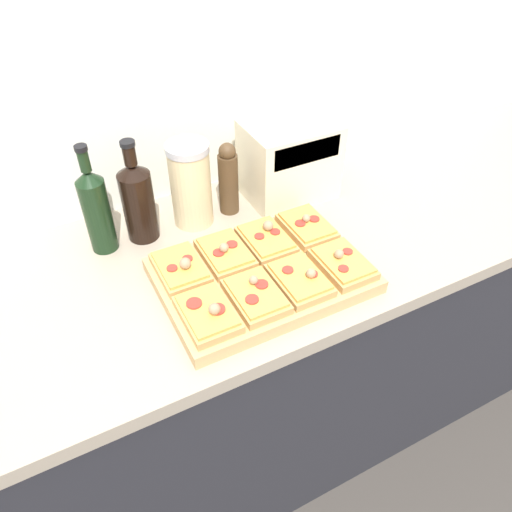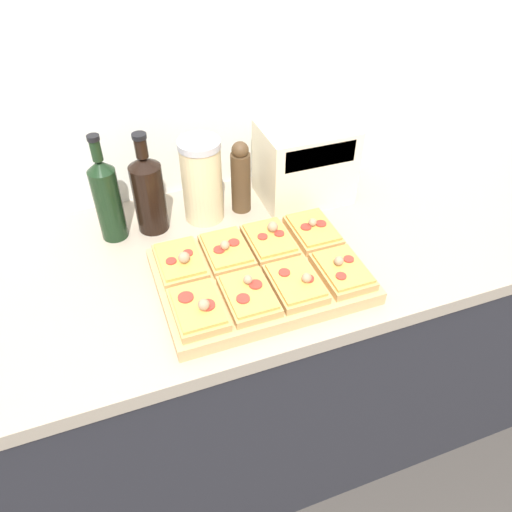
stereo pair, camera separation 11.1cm
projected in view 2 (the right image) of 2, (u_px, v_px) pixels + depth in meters
ground_plane at (295, 512)px, 1.64m from camera, size 12.00×12.00×0.00m
wall_back at (217, 58)px, 1.30m from camera, size 6.00×0.06×2.50m
kitchen_counter at (262, 354)px, 1.57m from camera, size 2.63×0.67×0.89m
cutting_board at (260, 276)px, 1.17m from camera, size 0.48×0.34×0.03m
pizza_slice_back_left at (180, 261)px, 1.16m from camera, size 0.10×0.15×0.05m
pizza_slice_back_midleft at (226, 251)px, 1.19m from camera, size 0.10×0.15×0.05m
pizza_slice_back_midright at (271, 240)px, 1.23m from camera, size 0.10×0.15×0.05m
pizza_slice_back_right at (313, 230)px, 1.25m from camera, size 0.10×0.15×0.05m
pizza_slice_front_left at (198, 308)px, 1.05m from camera, size 0.10×0.15×0.05m
pizza_slice_front_midleft at (249, 295)px, 1.08m from camera, size 0.10×0.15×0.05m
pizza_slice_front_midright at (297, 282)px, 1.11m from camera, size 0.10×0.15×0.05m
pizza_slice_front_right at (343, 270)px, 1.14m from camera, size 0.10×0.15×0.05m
olive_oil_bottle at (107, 198)px, 1.24m from camera, size 0.07×0.07×0.29m
wine_bottle at (148, 192)px, 1.27m from camera, size 0.08×0.08×0.28m
grain_jar_tall at (202, 181)px, 1.30m from camera, size 0.11×0.11×0.23m
pepper_mill at (241, 178)px, 1.34m from camera, size 0.05×0.05×0.21m
toaster_oven at (305, 163)px, 1.38m from camera, size 0.27×0.18×0.22m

